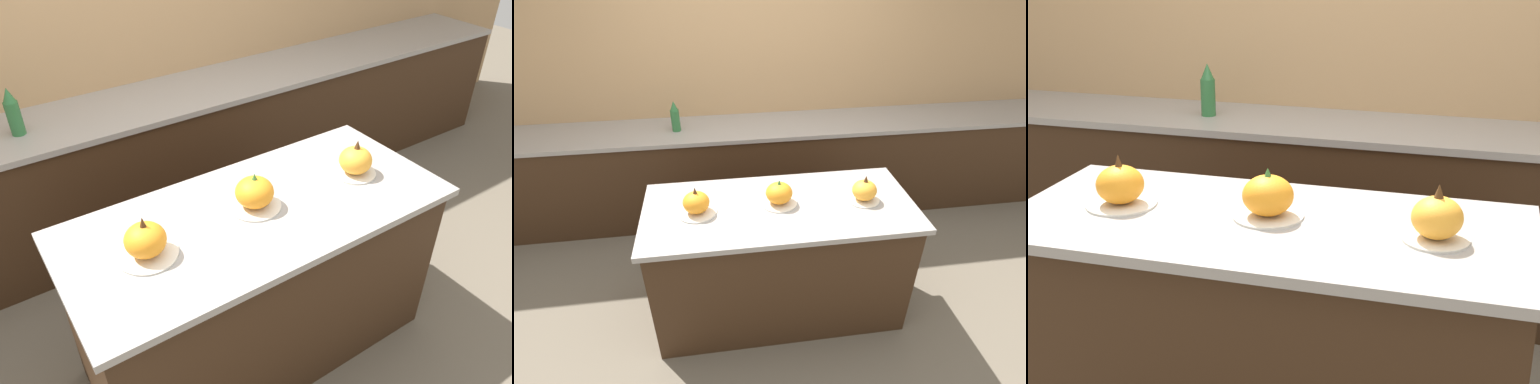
% 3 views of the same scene
% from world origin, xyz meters
% --- Properties ---
extents(wall_back, '(8.00, 0.06, 2.50)m').
position_xyz_m(wall_back, '(0.00, 1.61, 1.25)').
color(wall_back, tan).
rests_on(wall_back, ground_plane).
extents(kitchen_island, '(1.69, 0.75, 0.88)m').
position_xyz_m(kitchen_island, '(0.00, 0.00, 0.44)').
color(kitchen_island, '#382314').
rests_on(kitchen_island, ground_plane).
extents(back_counter, '(6.00, 0.60, 0.89)m').
position_xyz_m(back_counter, '(0.00, 1.28, 0.45)').
color(back_counter, '#382314').
rests_on(back_counter, ground_plane).
extents(pumpkin_cake_left, '(0.24, 0.24, 0.18)m').
position_xyz_m(pumpkin_cake_left, '(-0.51, 0.00, 0.95)').
color(pumpkin_cake_left, silver).
rests_on(pumpkin_cake_left, kitchen_island).
extents(pumpkin_cake_center, '(0.23, 0.23, 0.17)m').
position_xyz_m(pumpkin_cake_center, '(-0.00, 0.03, 0.95)').
color(pumpkin_cake_center, silver).
rests_on(pumpkin_cake_center, kitchen_island).
extents(pumpkin_cake_right, '(0.20, 0.20, 0.18)m').
position_xyz_m(pumpkin_cake_right, '(0.53, -0.01, 0.95)').
color(pumpkin_cake_right, silver).
rests_on(pumpkin_cake_right, kitchen_island).
extents(bottle_tall, '(0.07, 0.07, 0.26)m').
position_xyz_m(bottle_tall, '(-0.69, 1.26, 1.02)').
color(bottle_tall, '#2D6B38').
rests_on(bottle_tall, back_counter).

